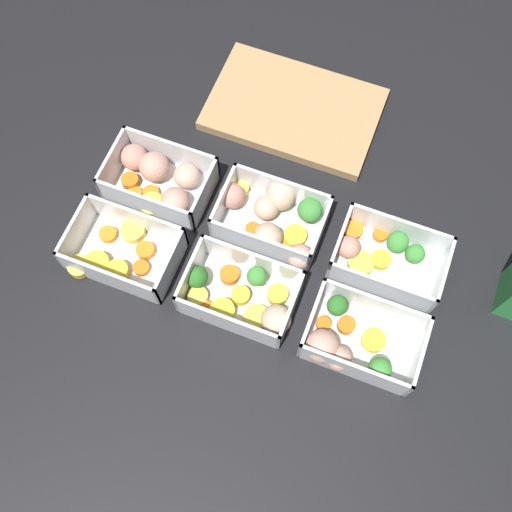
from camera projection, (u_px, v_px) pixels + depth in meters
The scene contains 8 objects.
ground_plane at pixel (256, 261), 0.91m from camera, with size 4.00×4.00×0.00m, color black.
container_near_left at pixel (121, 253), 0.89m from camera, with size 0.16×0.13×0.06m.
container_near_center at pixel (243, 297), 0.87m from camera, with size 0.18×0.11×0.06m.
container_near_right at pixel (350, 342), 0.84m from camera, with size 0.17×0.12×0.06m.
container_far_left at pixel (160, 179), 0.94m from camera, with size 0.16×0.11×0.06m.
container_far_center at pixel (273, 217), 0.91m from camera, with size 0.18×0.14×0.06m.
container_far_right at pixel (383, 255), 0.89m from camera, with size 0.17×0.11×0.06m.
cutting_board at pixel (294, 109), 1.00m from camera, with size 0.28×0.18×0.02m.
Camera 1 is at (0.12, -0.31, 0.85)m, focal length 42.00 mm.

